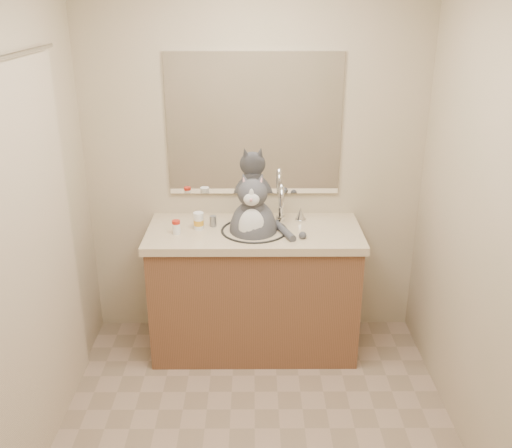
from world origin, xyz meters
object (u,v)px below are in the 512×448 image
(cat, at_px, (253,226))
(grey_canister, at_px, (213,221))
(pill_bottle_orange, at_px, (199,221))
(pill_bottle_redcap, at_px, (176,227))

(cat, height_order, grey_canister, cat)
(pill_bottle_orange, height_order, grey_canister, pill_bottle_orange)
(pill_bottle_orange, bearing_deg, pill_bottle_redcap, -149.70)
(cat, distance_m, pill_bottle_orange, 0.34)
(cat, distance_m, grey_canister, 0.27)
(pill_bottle_redcap, height_order, pill_bottle_orange, pill_bottle_orange)
(pill_bottle_redcap, bearing_deg, pill_bottle_orange, 30.30)
(pill_bottle_orange, relative_size, grey_canister, 1.57)
(grey_canister, bearing_deg, pill_bottle_redcap, -151.32)
(pill_bottle_orange, bearing_deg, grey_canister, 26.16)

